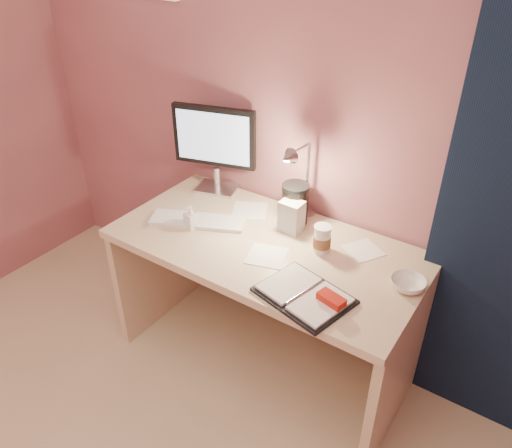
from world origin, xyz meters
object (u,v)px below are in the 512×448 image
Objects in this scene: monitor at (215,142)px; bowl at (408,284)px; planner at (306,295)px; lotion_bottle at (191,217)px; coffee_cup at (322,239)px; product_box at (291,216)px; dark_jar at (295,206)px; desk_lamp at (299,178)px; keyboard at (198,221)px; desk at (274,274)px.

monitor is 3.30× the size of bowl.
lotion_bottle is (-0.69, 0.13, 0.04)m from planner.
coffee_cup is 0.91× the size of bowl.
planner is at bearing -137.96° from bowl.
product_box is at bearing 170.34° from bowl.
bowl is at bearing -27.10° from monitor.
desk_lamp is (0.03, -0.03, 0.16)m from dark_jar.
keyboard is 0.61m from coffee_cup.
desk_lamp reaches higher than planner.
desk is 3.13× the size of keyboard.
desk is 0.50m from planner.
monitor reaches higher than desk.
monitor is 0.53m from dark_jar.
desk_lamp is at bearing 72.44° from desk.
dark_jar is at bearing 111.21° from product_box.
keyboard is 1.00m from bowl.
dark_jar is (0.01, 0.15, 0.31)m from desk.
desk is 11.17× the size of coffee_cup.
keyboard is 3.57× the size of coffee_cup.
product_box is (-0.29, 0.37, 0.06)m from planner.
desk is 3.48× the size of desk_lamp.
monitor is at bearing 109.97° from lotion_bottle.
lotion_bottle is 0.53m from desk_lamp.
desk is 0.68m from bowl.
lotion_bottle is 0.29× the size of desk_lamp.
desk_lamp is (0.00, 0.05, 0.17)m from product_box.
desk_lamp is (0.40, 0.24, 0.24)m from keyboard.
planner is at bearing -54.71° from dark_jar.
product_box is at bearing -84.84° from desk_lamp.
desk is 0.50m from desk_lamp.
planner is 3.10× the size of coffee_cup.
desk is 7.97× the size of dark_jar.
lotion_bottle is at bearing -147.56° from product_box.
coffee_cup is (0.59, 0.12, 0.05)m from keyboard.
monitor is 0.77m from coffee_cup.
keyboard is 2.92× the size of product_box.
keyboard is 0.07m from lotion_bottle.
coffee_cup is 0.26m from dark_jar.
keyboard is at bearing -175.00° from bowl.
product_box is (0.40, 0.19, 0.07)m from keyboard.
coffee_cup reaches higher than keyboard.
product_box is at bearing 141.05° from planner.
coffee_cup reaches higher than desk.
desk is 0.45m from keyboard.
keyboard is at bearing -168.22° from coffee_cup.
monitor is 1.13× the size of desk_lamp.
dark_jar is (-0.32, 0.45, 0.07)m from planner.
monitor is 0.99m from planner.
dark_jar is 0.44× the size of desk_lamp.
desk_lamp is at bearing 137.45° from planner.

